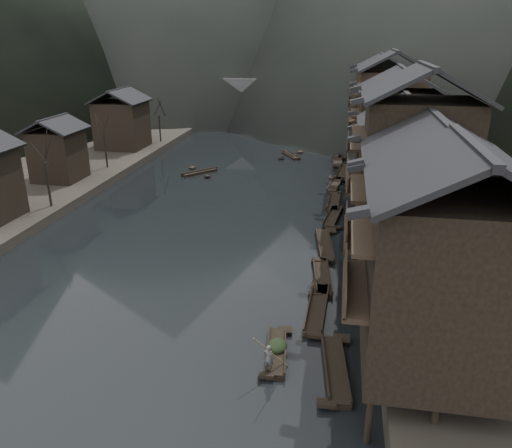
# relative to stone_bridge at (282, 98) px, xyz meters

# --- Properties ---
(water) EXTENTS (300.00, 300.00, 0.00)m
(water) POSITION_rel_stone_bridge_xyz_m (0.00, -72.00, -5.11)
(water) COLOR black
(water) RESTS_ON ground
(left_bank) EXTENTS (40.00, 200.00, 1.20)m
(left_bank) POSITION_rel_stone_bridge_xyz_m (-35.00, -32.00, -4.51)
(left_bank) COLOR #2D2823
(left_bank) RESTS_ON ground
(stilt_houses) EXTENTS (9.00, 67.60, 15.79)m
(stilt_houses) POSITION_rel_stone_bridge_xyz_m (17.28, -52.61, 3.78)
(stilt_houses) COLOR black
(stilt_houses) RESTS_ON ground
(left_houses) EXTENTS (8.10, 53.20, 8.73)m
(left_houses) POSITION_rel_stone_bridge_xyz_m (-20.50, -51.88, 0.55)
(left_houses) COLOR black
(left_houses) RESTS_ON left_bank
(bare_trees) EXTENTS (3.45, 61.17, 6.90)m
(bare_trees) POSITION_rel_stone_bridge_xyz_m (-17.00, -58.02, 0.79)
(bare_trees) COLOR black
(bare_trees) RESTS_ON left_bank
(moored_sampans) EXTENTS (3.26, 59.20, 0.47)m
(moored_sampans) POSITION_rel_stone_bridge_xyz_m (11.86, -50.89, -4.91)
(moored_sampans) COLOR black
(moored_sampans) RESTS_ON water
(midriver_boats) EXTENTS (14.50, 33.39, 0.44)m
(midriver_boats) POSITION_rel_stone_bridge_xyz_m (-0.27, -26.27, -4.91)
(midriver_boats) COLOR black
(midriver_boats) RESTS_ON water
(stone_bridge) EXTENTS (40.00, 6.00, 9.00)m
(stone_bridge) POSITION_rel_stone_bridge_xyz_m (0.00, 0.00, 0.00)
(stone_bridge) COLOR #4C4C4F
(stone_bridge) RESTS_ON ground
(hero_sampan) EXTENTS (1.55, 5.13, 0.44)m
(hero_sampan) POSITION_rel_stone_bridge_xyz_m (9.29, -76.62, -4.91)
(hero_sampan) COLOR black
(hero_sampan) RESTS_ON water
(cargo_heap) EXTENTS (1.12, 1.46, 0.67)m
(cargo_heap) POSITION_rel_stone_bridge_xyz_m (9.31, -76.39, -4.34)
(cargo_heap) COLOR black
(cargo_heap) RESTS_ON hero_sampan
(boatman) EXTENTS (0.68, 0.55, 1.60)m
(boatman) POSITION_rel_stone_bridge_xyz_m (9.10, -78.39, -3.88)
(boatman) COLOR #5B5B5D
(boatman) RESTS_ON hero_sampan
(bamboo_pole) EXTENTS (1.81, 1.81, 2.93)m
(bamboo_pole) POSITION_rel_stone_bridge_xyz_m (9.30, -78.39, -1.61)
(bamboo_pole) COLOR #8C7A51
(bamboo_pole) RESTS_ON boatman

